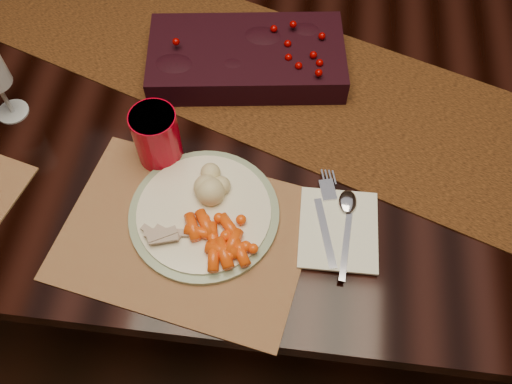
# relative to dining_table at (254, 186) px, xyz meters

# --- Properties ---
(floor) EXTENTS (5.00, 5.00, 0.00)m
(floor) POSITION_rel_dining_table_xyz_m (0.00, 0.00, -0.38)
(floor) COLOR black
(floor) RESTS_ON ground
(dining_table) EXTENTS (1.80, 1.00, 0.75)m
(dining_table) POSITION_rel_dining_table_xyz_m (0.00, 0.00, 0.00)
(dining_table) COLOR black
(dining_table) RESTS_ON floor
(table_runner) EXTENTS (1.67, 0.88, 0.00)m
(table_runner) POSITION_rel_dining_table_xyz_m (-0.05, 0.06, 0.38)
(table_runner) COLOR #522F0C
(table_runner) RESTS_ON dining_table
(centerpiece) EXTENTS (0.40, 0.24, 0.08)m
(centerpiece) POSITION_rel_dining_table_xyz_m (-0.02, 0.04, 0.42)
(centerpiece) COLOR black
(centerpiece) RESTS_ON table_runner
(placemat_main) EXTENTS (0.44, 0.36, 0.00)m
(placemat_main) POSITION_rel_dining_table_xyz_m (-0.07, -0.33, 0.38)
(placemat_main) COLOR brown
(placemat_main) RESTS_ON dining_table
(dinner_plate) EXTENTS (0.29, 0.29, 0.01)m
(dinner_plate) POSITION_rel_dining_table_xyz_m (-0.05, -0.30, 0.39)
(dinner_plate) COLOR #FCF3CE
(dinner_plate) RESTS_ON placemat_main
(baby_carrots) EXTENTS (0.15, 0.13, 0.02)m
(baby_carrots) POSITION_rel_dining_table_xyz_m (-0.01, -0.35, 0.41)
(baby_carrots) COLOR #FF4C0B
(baby_carrots) RESTS_ON dinner_plate
(mashed_potatoes) EXTENTS (0.11, 0.10, 0.05)m
(mashed_potatoes) POSITION_rel_dining_table_xyz_m (-0.04, -0.25, 0.42)
(mashed_potatoes) COLOR #CDB787
(mashed_potatoes) RESTS_ON dinner_plate
(turkey_shreds) EXTENTS (0.09, 0.08, 0.02)m
(turkey_shreds) POSITION_rel_dining_table_xyz_m (-0.10, -0.36, 0.40)
(turkey_shreds) COLOR #CEA494
(turkey_shreds) RESTS_ON dinner_plate
(napkin) EXTENTS (0.13, 0.15, 0.01)m
(napkin) POSITION_rel_dining_table_xyz_m (0.18, -0.30, 0.38)
(napkin) COLOR white
(napkin) RESTS_ON placemat_main
(fork) EXTENTS (0.07, 0.16, 0.00)m
(fork) POSITION_rel_dining_table_xyz_m (0.16, -0.29, 0.39)
(fork) COLOR silver
(fork) RESTS_ON napkin
(spoon) EXTENTS (0.04, 0.15, 0.00)m
(spoon) POSITION_rel_dining_table_xyz_m (0.19, -0.30, 0.39)
(spoon) COLOR silver
(spoon) RESTS_ON napkin
(red_cup) EXTENTS (0.10, 0.10, 0.11)m
(red_cup) POSITION_rel_dining_table_xyz_m (-0.14, -0.19, 0.43)
(red_cup) COLOR #B40015
(red_cup) RESTS_ON placemat_main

